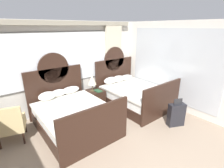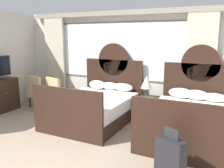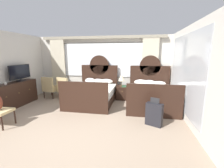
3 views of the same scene
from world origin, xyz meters
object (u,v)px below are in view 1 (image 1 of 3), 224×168
(bed_near_mirror, at_px, (133,94))
(book_on_nightstand, at_px, (98,91))
(suitcase_on_floor, at_px, (176,115))
(bed_near_window, at_px, (72,114))
(nightstand_between_beds, at_px, (95,99))
(armchair_by_window_left, at_px, (10,124))
(table_lamp_on_nightstand, at_px, (92,80))

(bed_near_mirror, distance_m, book_on_nightstand, 1.20)
(bed_near_mirror, height_order, suitcase_on_floor, bed_near_mirror)
(suitcase_on_floor, bearing_deg, bed_near_window, 143.34)
(bed_near_window, height_order, suitcase_on_floor, bed_near_window)
(nightstand_between_beds, distance_m, armchair_by_window_left, 2.50)
(bed_near_mirror, height_order, book_on_nightstand, bed_near_mirror)
(table_lamp_on_nightstand, relative_size, armchair_by_window_left, 0.57)
(bed_near_mirror, relative_size, armchair_by_window_left, 2.34)
(nightstand_between_beds, xyz_separation_m, book_on_nightstand, (0.06, -0.11, 0.30))
(armchair_by_window_left, bearing_deg, suitcase_on_floor, -28.57)
(bed_near_window, xyz_separation_m, suitcase_on_floor, (2.19, -1.63, -0.06))
(armchair_by_window_left, height_order, suitcase_on_floor, armchair_by_window_left)
(nightstand_between_beds, distance_m, book_on_nightstand, 0.32)
(table_lamp_on_nightstand, xyz_separation_m, book_on_nightstand, (0.13, -0.13, -0.35))
(book_on_nightstand, bearing_deg, table_lamp_on_nightstand, 135.22)
(bed_near_mirror, relative_size, book_on_nightstand, 8.41)
(table_lamp_on_nightstand, distance_m, book_on_nightstand, 0.40)
(armchair_by_window_left, bearing_deg, table_lamp_on_nightstand, 8.94)
(suitcase_on_floor, bearing_deg, armchair_by_window_left, 151.43)
(armchair_by_window_left, bearing_deg, bed_near_window, -12.42)
(table_lamp_on_nightstand, bearing_deg, suitcase_on_floor, -63.70)
(nightstand_between_beds, distance_m, table_lamp_on_nightstand, 0.65)
(bed_near_mirror, bearing_deg, armchair_by_window_left, 175.33)
(bed_near_window, height_order, armchair_by_window_left, bed_near_window)
(book_on_nightstand, height_order, suitcase_on_floor, suitcase_on_floor)
(table_lamp_on_nightstand, bearing_deg, book_on_nightstand, -44.78)
(bed_near_window, distance_m, table_lamp_on_nightstand, 1.37)
(book_on_nightstand, relative_size, suitcase_on_floor, 0.34)
(armchair_by_window_left, xyz_separation_m, suitcase_on_floor, (3.54, -1.93, -0.16))
(bed_near_mirror, bearing_deg, table_lamp_on_nightstand, 150.32)
(book_on_nightstand, distance_m, suitcase_on_floor, 2.42)
(bed_near_window, distance_m, bed_near_mirror, 2.23)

